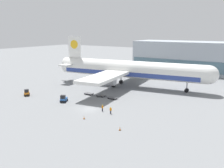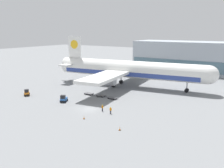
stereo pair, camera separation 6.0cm
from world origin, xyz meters
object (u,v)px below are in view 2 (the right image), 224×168
(baggage_tug_foreground, at_px, (64,99))
(traffic_cone_far, at_px, (120,129))
(baggage_dolly_second, at_px, (101,95))
(traffic_cone_near, at_px, (84,118))
(ground_crew_near, at_px, (102,107))
(airplane_main, at_px, (126,70))
(baggage_tug_mid, at_px, (27,93))
(baggage_dolly_third, at_px, (112,98))
(ground_crew_far, at_px, (111,110))
(baggage_dolly_lead, at_px, (89,93))

(baggage_tug_foreground, xyz_separation_m, traffic_cone_far, (23.22, -8.40, -0.49))
(baggage_dolly_second, relative_size, traffic_cone_far, 4.77)
(traffic_cone_near, bearing_deg, traffic_cone_far, -6.04)
(traffic_cone_near, bearing_deg, ground_crew_near, 87.42)
(ground_crew_near, relative_size, traffic_cone_near, 2.37)
(airplane_main, xyz_separation_m, ground_crew_near, (9.04, -26.98, -4.87))
(baggage_tug_mid, bearing_deg, ground_crew_near, 39.37)
(airplane_main, height_order, traffic_cone_near, airplane_main)
(ground_crew_near, bearing_deg, traffic_cone_near, -74.95)
(baggage_tug_mid, height_order, ground_crew_near, baggage_tug_mid)
(airplane_main, relative_size, baggage_tug_mid, 20.73)
(airplane_main, bearing_deg, baggage_dolly_third, -81.04)
(ground_crew_far, relative_size, traffic_cone_near, 2.44)
(baggage_dolly_third, bearing_deg, airplane_main, 110.99)
(baggage_tug_foreground, bearing_deg, traffic_cone_near, 35.31)
(baggage_tug_mid, bearing_deg, airplane_main, 94.47)
(ground_crew_near, bearing_deg, baggage_dolly_second, 145.15)
(baggage_dolly_lead, relative_size, ground_crew_far, 2.19)
(baggage_tug_mid, xyz_separation_m, ground_crew_near, (27.53, 0.44, 0.09))
(ground_crew_far, bearing_deg, baggage_dolly_third, 120.14)
(ground_crew_far, bearing_deg, traffic_cone_far, -47.31)
(airplane_main, bearing_deg, ground_crew_far, -74.76)
(baggage_tug_foreground, distance_m, baggage_dolly_third, 13.63)
(traffic_cone_far, bearing_deg, baggage_dolly_third, 127.06)
(ground_crew_far, distance_m, traffic_cone_near, 6.84)
(baggage_tug_foreground, height_order, traffic_cone_near, baggage_tug_foreground)
(ground_crew_near, bearing_deg, baggage_dolly_lead, 157.71)
(airplane_main, height_order, baggage_tug_mid, airplane_main)
(ground_crew_near, xyz_separation_m, ground_crew_far, (2.70, -0.47, 0.04))
(baggage_tug_mid, distance_m, ground_crew_far, 30.23)
(baggage_dolly_lead, bearing_deg, baggage_dolly_second, 6.84)
(baggage_dolly_third, bearing_deg, traffic_cone_near, -73.53)
(ground_crew_far, xyz_separation_m, traffic_cone_near, (-3.00, -6.11, -0.66))
(baggage_tug_mid, height_order, baggage_dolly_third, baggage_tug_mid)
(ground_crew_far, distance_m, traffic_cone_far, 10.00)
(baggage_dolly_lead, bearing_deg, airplane_main, 81.53)
(baggage_tug_mid, xyz_separation_m, traffic_cone_near, (27.24, -6.15, -0.53))
(baggage_dolly_third, bearing_deg, baggage_tug_mid, -150.95)
(baggage_dolly_lead, bearing_deg, baggage_tug_foreground, -91.00)
(baggage_tug_foreground, height_order, ground_crew_far, baggage_tug_foreground)
(baggage_dolly_lead, relative_size, baggage_dolly_third, 1.00)
(baggage_tug_mid, relative_size, baggage_dolly_third, 0.75)
(baggage_tug_foreground, xyz_separation_m, baggage_dolly_lead, (0.88, 9.85, -0.49))
(baggage_dolly_lead, height_order, traffic_cone_far, traffic_cone_far)
(baggage_tug_foreground, distance_m, ground_crew_far, 16.32)
(baggage_dolly_lead, distance_m, ground_crew_near, 16.56)
(baggage_dolly_third, bearing_deg, baggage_tug_foreground, -130.33)
(airplane_main, bearing_deg, traffic_cone_near, -83.31)
(baggage_tug_mid, height_order, traffic_cone_far, baggage_tug_mid)
(baggage_dolly_lead, relative_size, traffic_cone_far, 4.77)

